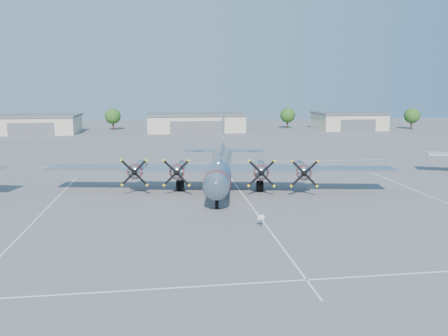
{
  "coord_description": "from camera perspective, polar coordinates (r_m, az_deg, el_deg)",
  "views": [
    {
      "loc": [
        -9.24,
        -48.53,
        12.72
      ],
      "look_at": [
        -2.21,
        2.99,
        3.2
      ],
      "focal_mm": 35.0,
      "sensor_mm": 36.0,
      "label": 1
    }
  ],
  "objects": [
    {
      "name": "ground",
      "position": [
        51.01,
        2.92,
        -4.08
      ],
      "size": [
        260.0,
        260.0,
        0.0
      ],
      "primitive_type": "plane",
      "color": "#555557",
      "rests_on": "ground"
    },
    {
      "name": "info_placard",
      "position": [
        40.87,
        4.85,
        -6.58
      ],
      "size": [
        0.61,
        0.09,
        1.17
      ],
      "rotation": [
        0.0,
        0.0,
        0.08
      ],
      "color": "black",
      "rests_on": "ground"
    },
    {
      "name": "hangar_west",
      "position": [
        135.68,
        -23.13,
        5.31
      ],
      "size": [
        22.6,
        14.6,
        5.4
      ],
      "color": "beige",
      "rests_on": "ground"
    },
    {
      "name": "hangar_center",
      "position": [
        131.2,
        -3.73,
        5.98
      ],
      "size": [
        28.6,
        14.6,
        5.4
      ],
      "color": "beige",
      "rests_on": "ground"
    },
    {
      "name": "hangar_east",
      "position": [
        142.85,
        15.97,
        5.96
      ],
      "size": [
        20.6,
        14.6,
        5.4
      ],
      "color": "beige",
      "rests_on": "ground"
    },
    {
      "name": "main_bomber_b29",
      "position": [
        56.74,
        -0.47,
        -2.58
      ],
      "size": [
        46.82,
        35.76,
        9.42
      ],
      "primitive_type": null,
      "rotation": [
        0.0,
        0.0,
        -0.17
      ],
      "color": "silver",
      "rests_on": "ground"
    },
    {
      "name": "tree_far_east",
      "position": [
        150.19,
        23.35,
        6.29
      ],
      "size": [
        4.8,
        4.8,
        6.64
      ],
      "color": "#382619",
      "rests_on": "ground"
    },
    {
      "name": "parking_lines",
      "position": [
        49.35,
        3.3,
        -4.57
      ],
      "size": [
        60.0,
        50.08,
        0.01
      ],
      "color": "silver",
      "rests_on": "ground"
    },
    {
      "name": "tree_east",
      "position": [
        142.31,
        8.31,
        6.84
      ],
      "size": [
        4.8,
        4.8,
        6.64
      ],
      "color": "#382619",
      "rests_on": "ground"
    },
    {
      "name": "tree_west",
      "position": [
        139.68,
        -14.33,
        6.57
      ],
      "size": [
        4.8,
        4.8,
        6.64
      ],
      "color": "#382619",
      "rests_on": "ground"
    }
  ]
}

